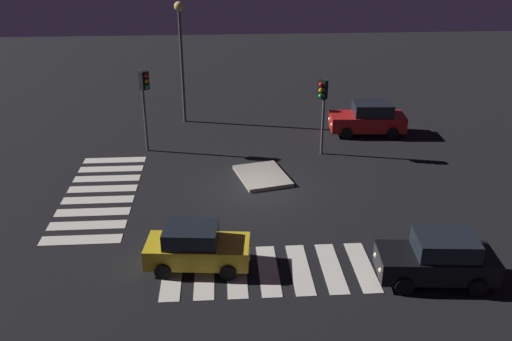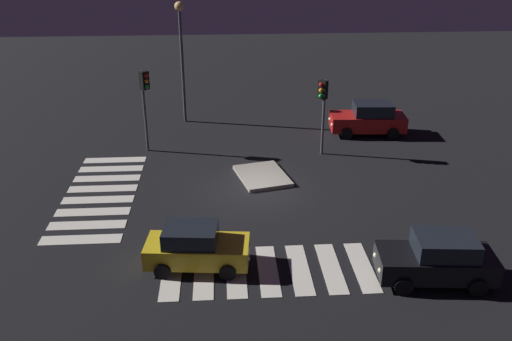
{
  "view_description": "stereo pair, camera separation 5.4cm",
  "coord_description": "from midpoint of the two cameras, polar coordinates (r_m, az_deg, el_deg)",
  "views": [
    {
      "loc": [
        23.15,
        -1.57,
        11.43
      ],
      "look_at": [
        0.0,
        0.0,
        1.0
      ],
      "focal_mm": 38.57,
      "sensor_mm": 36.0,
      "label": 1
    },
    {
      "loc": [
        23.15,
        -1.51,
        11.43
      ],
      "look_at": [
        0.0,
        0.0,
        1.0
      ],
      "focal_mm": 38.57,
      "sensor_mm": 36.0,
      "label": 2
    }
  ],
  "objects": [
    {
      "name": "traffic_light_south",
      "position": [
        29.75,
        -11.42,
        8.04
      ],
      "size": [
        0.54,
        0.53,
        4.47
      ],
      "rotation": [
        0.0,
        0.0,
        0.81
      ],
      "color": "#47474C",
      "rests_on": "ground"
    },
    {
      "name": "ground_plane",
      "position": [
        25.86,
        0.06,
        -2.02
      ],
      "size": [
        80.0,
        80.0,
        0.0
      ],
      "primitive_type": "plane",
      "color": "black"
    },
    {
      "name": "street_lamp",
      "position": [
        33.97,
        -7.73,
        13.14
      ],
      "size": [
        0.56,
        0.56,
        7.33
      ],
      "color": "#47474C",
      "rests_on": "ground"
    },
    {
      "name": "car_yellow",
      "position": [
        20.07,
        -6.18,
        -7.92
      ],
      "size": [
        2.05,
        3.87,
        1.63
      ],
      "rotation": [
        0.0,
        0.0,
        1.47
      ],
      "color": "gold",
      "rests_on": "ground"
    },
    {
      "name": "traffic_light_west",
      "position": [
        28.98,
        6.99,
        7.36
      ],
      "size": [
        0.53,
        0.54,
        4.11
      ],
      "rotation": [
        0.0,
        0.0,
        -0.74
      ],
      "color": "#47474C",
      "rests_on": "ground"
    },
    {
      "name": "traffic_island",
      "position": [
        27.07,
        0.72,
        -0.56
      ],
      "size": [
        3.4,
        2.86,
        0.18
      ],
      "color": "gray",
      "rests_on": "ground"
    },
    {
      "name": "car_red",
      "position": [
        33.21,
        11.65,
        5.28
      ],
      "size": [
        2.29,
        4.49,
        1.91
      ],
      "rotation": [
        0.0,
        0.0,
        -1.63
      ],
      "color": "red",
      "rests_on": "ground"
    },
    {
      "name": "car_black",
      "position": [
        20.21,
        18.39,
        -8.72
      ],
      "size": [
        2.18,
        4.16,
        1.76
      ],
      "rotation": [
        0.0,
        0.0,
        -1.66
      ],
      "color": "black",
      "rests_on": "ground"
    },
    {
      "name": "crosswalk_near",
      "position": [
        26.43,
        -15.78,
        -2.38
      ],
      "size": [
        8.75,
        3.2,
        0.02
      ],
      "color": "silver",
      "rests_on": "ground"
    },
    {
      "name": "crosswalk_side",
      "position": [
        20.15,
        1.32,
        -10.31
      ],
      "size": [
        3.2,
        7.6,
        0.02
      ],
      "color": "silver",
      "rests_on": "ground"
    }
  ]
}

